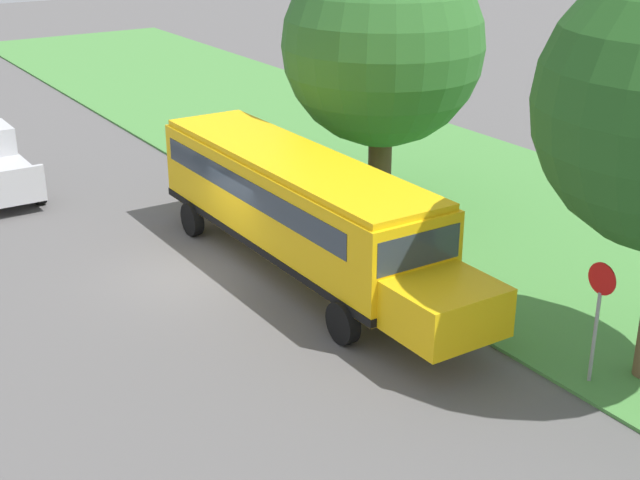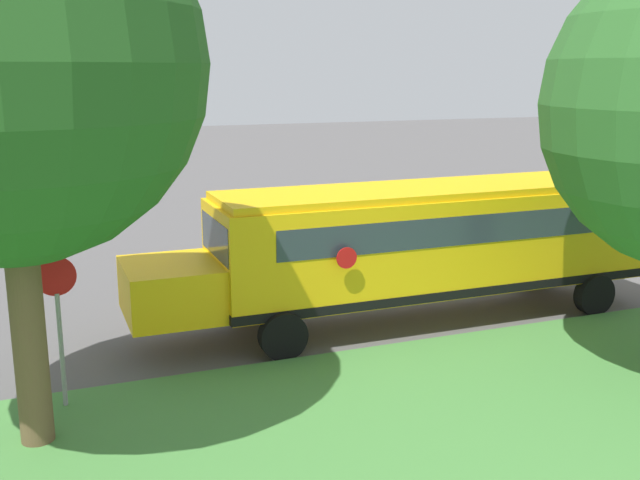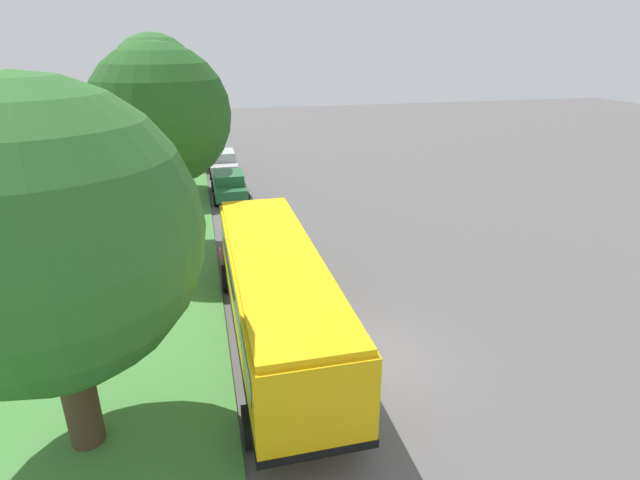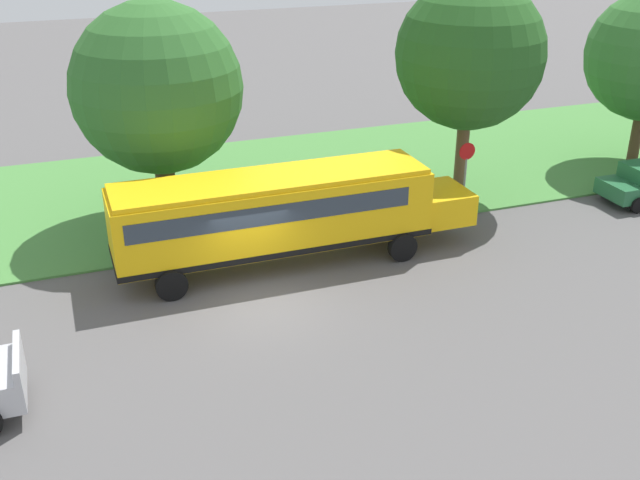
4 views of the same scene
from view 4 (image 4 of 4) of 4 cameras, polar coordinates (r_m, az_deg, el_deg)
name	(u,v)px [view 4 (image 4 of 4)]	position (r m, az deg, el deg)	size (l,w,h in m)	color
ground_plane	(264,304)	(23.12, -4.32, -4.92)	(120.00, 120.00, 0.00)	#565454
grass_verge	(198,191)	(31.94, -9.31, 3.68)	(12.00, 80.00, 0.08)	#47843D
school_bus	(281,210)	(24.80, -2.98, 2.26)	(2.85, 12.42, 3.16)	yellow
oak_tree_beside_bus	(157,90)	(27.78, -12.32, 11.07)	(6.14, 6.14, 8.22)	#4C3826
oak_tree_roadside_mid	(469,53)	(29.92, 11.26, 13.79)	(5.75, 5.75, 8.72)	brown
stop_sign	(466,168)	(29.79, 11.04, 5.44)	(0.08, 0.68, 2.74)	gray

